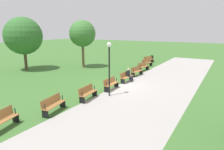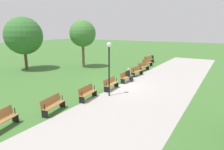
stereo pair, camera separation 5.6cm
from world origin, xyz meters
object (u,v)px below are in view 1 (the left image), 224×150
object	(u,v)px
tree_2	(82,34)
trash_bin	(152,58)
bench_7	(53,104)
bench_4	(126,77)
tree_1	(23,36)
bench_6	(88,93)
bench_8	(1,120)
bench_0	(149,60)
bench_2	(143,66)
bench_3	(137,71)
person_seated	(129,74)
lamp_post	(109,59)
bench_1	(147,63)
bench_5	(111,84)

from	to	relation	value
tree_2	trash_bin	size ratio (longest dim) A/B	6.44
bench_7	trash_bin	bearing A→B (deg)	173.85
bench_4	tree_1	distance (m)	12.76
bench_6	bench_8	world-z (taller)	same
bench_0	tree_1	world-z (taller)	tree_1
bench_0	bench_2	world-z (taller)	same
bench_3	trash_bin	bearing A→B (deg)	-163.50
bench_4	person_seated	world-z (taller)	person_seated
person_seated	lamp_post	xyz separation A→B (m)	(4.28, 0.52, 1.98)
lamp_post	trash_bin	xyz separation A→B (m)	(-16.23, -2.61, -2.18)
bench_1	bench_4	xyz separation A→B (m)	(8.04, 1.13, 0.00)
bench_2	bench_5	distance (m)	8.12
bench_7	bench_8	world-z (taller)	same
bench_1	bench_8	size ratio (longest dim) A/B	1.00
bench_4	bench_8	distance (m)	10.81
bench_7	trash_bin	world-z (taller)	bench_7
bench_0	trash_bin	distance (m)	1.53
tree_2	bench_1	bearing A→B (deg)	124.57
bench_0	tree_1	bearing A→B (deg)	-23.81
bench_2	trash_bin	xyz separation A→B (m)	(-6.79, -1.38, -0.04)
bench_6	bench_7	xyz separation A→B (m)	(2.68, -0.38, 0.00)
bench_0	bench_7	size ratio (longest dim) A/B	1.00
bench_0	bench_6	distance (m)	16.15
bench_2	bench_8	xyz separation A→B (m)	(16.14, -0.56, 0.00)
bench_3	bench_7	xyz separation A→B (m)	(10.80, -0.38, 0.00)
bench_4	bench_5	xyz separation A→B (m)	(2.71, 0.00, 0.00)
trash_bin	bench_1	bearing A→B (deg)	11.11
tree_1	person_seated	bearing A→B (deg)	95.40
person_seated	tree_2	world-z (taller)	tree_2
bench_7	tree_1	world-z (taller)	tree_1
bench_0	person_seated	distance (m)	10.62
bench_7	trash_bin	size ratio (longest dim) A/B	2.04
tree_1	bench_6	bearing A→B (deg)	69.75
bench_1	bench_5	size ratio (longest dim) A/B	1.03
bench_3	bench_5	world-z (taller)	same
bench_2	person_seated	size ratio (longest dim) A/B	1.48
bench_5	bench_0	bearing A→B (deg)	-174.01
bench_2	person_seated	distance (m)	5.22
person_seated	trash_bin	distance (m)	12.14
bench_0	bench_3	world-z (taller)	same
bench_0	trash_bin	bearing A→B (deg)	-159.50
bench_3	person_seated	size ratio (longest dim) A/B	1.46
bench_3	person_seated	xyz separation A→B (m)	(2.49, 0.34, 0.16)
bench_6	trash_bin	bearing A→B (deg)	179.67
bench_2	bench_3	bearing A→B (deg)	18.03
bench_1	bench_8	world-z (taller)	same
bench_1	bench_3	size ratio (longest dim) A/B	1.01
bench_1	lamp_post	xyz separation A→B (m)	(12.10, 1.80, 2.14)
bench_1	bench_4	distance (m)	8.12
bench_2	bench_7	world-z (taller)	same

